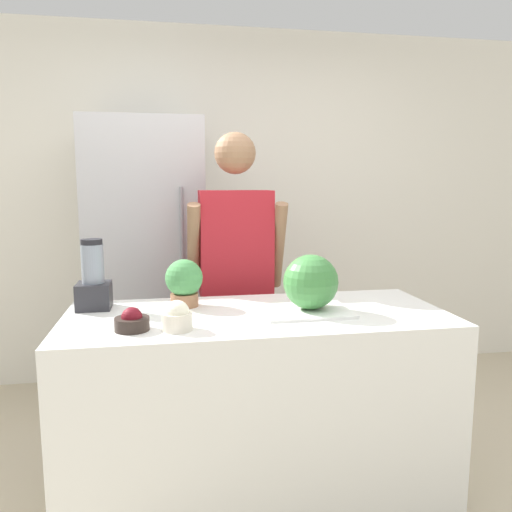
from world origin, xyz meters
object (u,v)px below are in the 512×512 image
refrigerator (148,264)px  bowl_cherries (132,322)px  person (236,284)px  potted_plant (184,281)px  blender (93,281)px  bowl_cream (177,317)px  watermelon (311,282)px

refrigerator → bowl_cherries: 1.45m
refrigerator → bowl_cherries: bearing=-90.3°
person → potted_plant: 0.56m
blender → refrigerator: bearing=79.4°
refrigerator → bowl_cherries: refrigerator is taller
refrigerator → blender: 1.09m
bowl_cherries → blender: blender is taller
bowl_cherries → bowl_cream: bowl_cream is taller
blender → potted_plant: bearing=-3.9°
watermelon → blender: 0.98m
refrigerator → blender: (-0.20, -1.07, 0.10)m
refrigerator → bowl_cherries: (-0.01, -1.45, 0.00)m
blender → bowl_cream: bearing=-48.0°
refrigerator → bowl_cream: size_ratio=15.62×
bowl_cherries → potted_plant: potted_plant is taller
person → potted_plant: (-0.30, -0.45, 0.12)m
refrigerator → watermelon: bearing=-59.8°
potted_plant → blender: bearing=176.1°
refrigerator → potted_plant: size_ratio=8.48×
blender → potted_plant: (0.41, -0.03, -0.01)m
blender → bowl_cherries: bearing=-63.0°
potted_plant → bowl_cream: bearing=-96.2°
watermelon → bowl_cream: 0.62m
refrigerator → bowl_cream: 1.49m
bowl_cream → watermelon: bearing=16.6°
person → bowl_cream: size_ratio=14.58×
watermelon → potted_plant: watermelon is taller
watermelon → potted_plant: (-0.55, 0.20, -0.02)m
bowl_cream → potted_plant: (0.04, 0.38, 0.07)m
bowl_cherries → bowl_cream: 0.18m
person → bowl_cherries: bearing=-122.8°
person → watermelon: 0.71m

